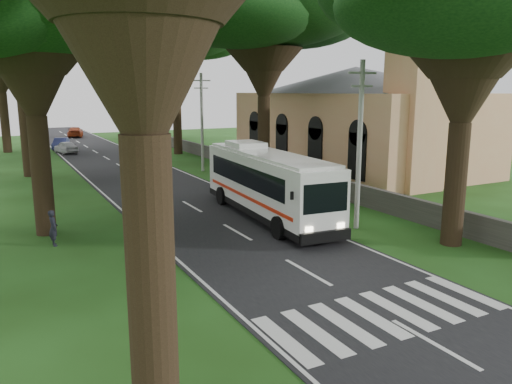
{
  "coord_description": "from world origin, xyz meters",
  "views": [
    {
      "loc": [
        -9.83,
        -12.54,
        6.6
      ],
      "look_at": [
        0.26,
        6.56,
        2.2
      ],
      "focal_mm": 35.0,
      "sensor_mm": 36.0,
      "label": 1
    }
  ],
  "objects_px": {
    "pole_far": "(138,112)",
    "distant_car_c": "(75,132)",
    "distant_car_a": "(66,147)",
    "pedestrian": "(53,228)",
    "pole_near": "(359,143)",
    "distant_car_b": "(61,144)",
    "coach_bus": "(267,182)",
    "church": "(356,111)",
    "pole_mid": "(202,121)"
  },
  "relations": [
    {
      "from": "church",
      "to": "pole_near",
      "type": "xyz_separation_m",
      "value": [
        -12.36,
        -15.55,
        -0.73
      ]
    },
    {
      "from": "pedestrian",
      "to": "distant_car_c",
      "type": "bearing_deg",
      "value": -13.72
    },
    {
      "from": "pole_near",
      "to": "distant_car_c",
      "type": "distance_m",
      "value": 57.87
    },
    {
      "from": "pole_far",
      "to": "distant_car_c",
      "type": "xyz_separation_m",
      "value": [
        -4.7,
        17.57,
        -3.44
      ]
    },
    {
      "from": "distant_car_a",
      "to": "pedestrian",
      "type": "height_order",
      "value": "pedestrian"
    },
    {
      "from": "distant_car_a",
      "to": "pedestrian",
      "type": "bearing_deg",
      "value": 69.39
    },
    {
      "from": "coach_bus",
      "to": "distant_car_a",
      "type": "xyz_separation_m",
      "value": [
        -5.7,
        33.95,
        -1.17
      ]
    },
    {
      "from": "church",
      "to": "pole_mid",
      "type": "bearing_deg",
      "value": 160.19
    },
    {
      "from": "pole_near",
      "to": "coach_bus",
      "type": "bearing_deg",
      "value": 124.98
    },
    {
      "from": "church",
      "to": "distant_car_b",
      "type": "height_order",
      "value": "church"
    },
    {
      "from": "distant_car_b",
      "to": "pedestrian",
      "type": "bearing_deg",
      "value": -80.64
    },
    {
      "from": "church",
      "to": "coach_bus",
      "type": "bearing_deg",
      "value": -142.7
    },
    {
      "from": "pole_far",
      "to": "distant_car_c",
      "type": "height_order",
      "value": "pole_far"
    },
    {
      "from": "pole_near",
      "to": "distant_car_b",
      "type": "bearing_deg",
      "value": 101.4
    },
    {
      "from": "distant_car_a",
      "to": "pedestrian",
      "type": "xyz_separation_m",
      "value": [
        -4.88,
        -34.04,
        0.1
      ]
    },
    {
      "from": "coach_bus",
      "to": "pedestrian",
      "type": "bearing_deg",
      "value": -175.25
    },
    {
      "from": "church",
      "to": "pole_mid",
      "type": "xyz_separation_m",
      "value": [
        -12.36,
        4.45,
        -0.73
      ]
    },
    {
      "from": "pole_near",
      "to": "distant_car_a",
      "type": "relative_size",
      "value": 2.07
    },
    {
      "from": "church",
      "to": "pedestrian",
      "type": "bearing_deg",
      "value": -155.66
    },
    {
      "from": "pole_far",
      "to": "distant_car_c",
      "type": "relative_size",
      "value": 1.62
    },
    {
      "from": "church",
      "to": "distant_car_a",
      "type": "height_order",
      "value": "church"
    },
    {
      "from": "pole_near",
      "to": "coach_bus",
      "type": "relative_size",
      "value": 0.67
    },
    {
      "from": "pole_far",
      "to": "coach_bus",
      "type": "bearing_deg",
      "value": -94.44
    },
    {
      "from": "church",
      "to": "distant_car_c",
      "type": "xyz_separation_m",
      "value": [
        -17.06,
        42.03,
        -4.16
      ]
    },
    {
      "from": "pole_far",
      "to": "pedestrian",
      "type": "xyz_separation_m",
      "value": [
        -13.38,
        -36.1,
        -3.39
      ]
    },
    {
      "from": "pole_mid",
      "to": "pole_far",
      "type": "relative_size",
      "value": 1.0
    },
    {
      "from": "distant_car_c",
      "to": "pedestrian",
      "type": "relative_size",
      "value": 3.13
    },
    {
      "from": "pole_far",
      "to": "distant_car_b",
      "type": "height_order",
      "value": "pole_far"
    },
    {
      "from": "pole_mid",
      "to": "distant_car_a",
      "type": "bearing_deg",
      "value": 115.35
    },
    {
      "from": "distant_car_b",
      "to": "pole_far",
      "type": "bearing_deg",
      "value": 2.29
    },
    {
      "from": "pole_far",
      "to": "distant_car_a",
      "type": "bearing_deg",
      "value": -166.4
    },
    {
      "from": "church",
      "to": "distant_car_c",
      "type": "height_order",
      "value": "church"
    },
    {
      "from": "pole_mid",
      "to": "pedestrian",
      "type": "relative_size",
      "value": 5.07
    },
    {
      "from": "distant_car_a",
      "to": "pedestrian",
      "type": "distance_m",
      "value": 34.39
    },
    {
      "from": "distant_car_a",
      "to": "distant_car_b",
      "type": "bearing_deg",
      "value": -102.45
    },
    {
      "from": "pedestrian",
      "to": "coach_bus",
      "type": "bearing_deg",
      "value": -94.02
    },
    {
      "from": "distant_car_c",
      "to": "coach_bus",
      "type": "bearing_deg",
      "value": 103.45
    },
    {
      "from": "coach_bus",
      "to": "distant_car_a",
      "type": "height_order",
      "value": "coach_bus"
    },
    {
      "from": "church",
      "to": "distant_car_b",
      "type": "relative_size",
      "value": 6.15
    },
    {
      "from": "church",
      "to": "pole_near",
      "type": "bearing_deg",
      "value": -128.5
    },
    {
      "from": "pole_mid",
      "to": "distant_car_a",
      "type": "height_order",
      "value": "pole_mid"
    },
    {
      "from": "distant_car_a",
      "to": "distant_car_b",
      "type": "height_order",
      "value": "distant_car_a"
    },
    {
      "from": "pole_mid",
      "to": "pole_far",
      "type": "height_order",
      "value": "same"
    },
    {
      "from": "pole_mid",
      "to": "distant_car_c",
      "type": "relative_size",
      "value": 1.62
    },
    {
      "from": "pedestrian",
      "to": "distant_car_a",
      "type": "bearing_deg",
      "value": -12.69
    },
    {
      "from": "pole_far",
      "to": "pedestrian",
      "type": "distance_m",
      "value": 38.65
    },
    {
      "from": "pole_near",
      "to": "pole_far",
      "type": "xyz_separation_m",
      "value": [
        0.0,
        40.0,
        0.0
      ]
    },
    {
      "from": "pole_near",
      "to": "pedestrian",
      "type": "distance_m",
      "value": 14.34
    },
    {
      "from": "distant_car_b",
      "to": "pole_near",
      "type": "bearing_deg",
      "value": -61.98
    },
    {
      "from": "pole_near",
      "to": "distant_car_b",
      "type": "relative_size",
      "value": 2.05
    }
  ]
}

